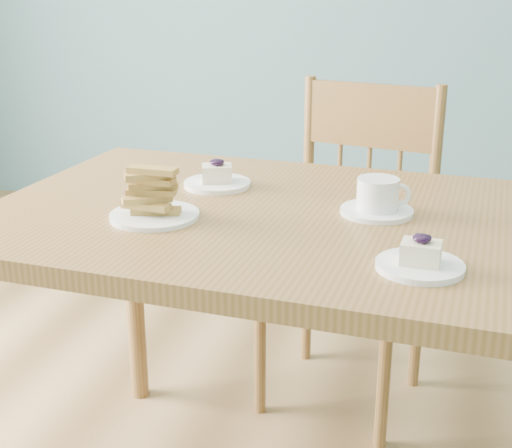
# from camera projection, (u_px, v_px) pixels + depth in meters

# --- Properties ---
(dining_table) EXTENTS (1.58, 0.97, 0.82)m
(dining_table) POSITION_uv_depth(u_px,v_px,m) (328.00, 252.00, 1.58)
(dining_table) COLOR olive
(dining_table) RESTS_ON ground
(dining_chair) EXTENTS (0.54, 0.52, 1.01)m
(dining_chair) POSITION_uv_depth(u_px,v_px,m) (350.00, 246.00, 2.22)
(dining_chair) COLOR olive
(dining_chair) RESTS_ON ground
(cheesecake_plate_near) EXTENTS (0.16, 0.16, 0.07)m
(cheesecake_plate_near) POSITION_uv_depth(u_px,v_px,m) (420.00, 260.00, 1.27)
(cheesecake_plate_near) COLOR white
(cheesecake_plate_near) RESTS_ON dining_table
(cheesecake_plate_far) EXTENTS (0.17, 0.17, 0.07)m
(cheesecake_plate_far) POSITION_uv_depth(u_px,v_px,m) (217.00, 179.00, 1.77)
(cheesecake_plate_far) COLOR white
(cheesecake_plate_far) RESTS_ON dining_table
(coffee_cup) EXTENTS (0.16, 0.16, 0.08)m
(coffee_cup) POSITION_uv_depth(u_px,v_px,m) (378.00, 199.00, 1.56)
(coffee_cup) COLOR white
(coffee_cup) RESTS_ON dining_table
(biscotti_plate) EXTENTS (0.19, 0.19, 0.12)m
(biscotti_plate) POSITION_uv_depth(u_px,v_px,m) (154.00, 200.00, 1.53)
(biscotti_plate) COLOR white
(biscotti_plate) RESTS_ON dining_table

